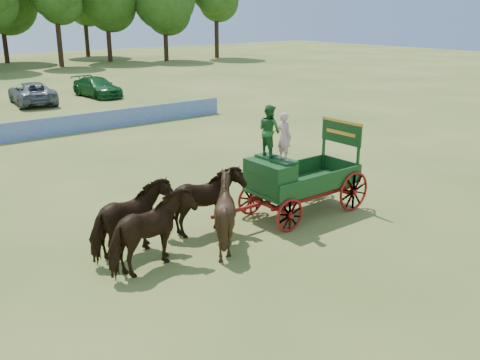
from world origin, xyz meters
The scene contains 7 objects.
ground centered at (0.00, 0.00, 0.00)m, with size 160.00×160.00×0.00m, color olive.
horse_lead_left centered at (-2.68, 0.63, 1.05)m, with size 1.14×2.50×2.11m, color #311D0D.
horse_lead_right centered at (-2.68, 1.73, 1.05)m, with size 1.14×2.50×2.11m, color #311D0D.
horse_wheel_left centered at (-0.28, 0.63, 1.06)m, with size 1.70×1.92×2.11m, color #311D0D.
horse_wheel_right centered at (-0.28, 1.73, 1.05)m, with size 1.14×2.50×2.11m, color #311D0D.
farm_dray centered at (2.67, 1.22, 1.67)m, with size 6.00×2.00×3.80m.
sponsor_banner centered at (-1.00, 18.00, 0.53)m, with size 26.00×0.08×1.05m, color #204AAD.
Camera 1 is at (-8.87, -10.94, 6.63)m, focal length 40.00 mm.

